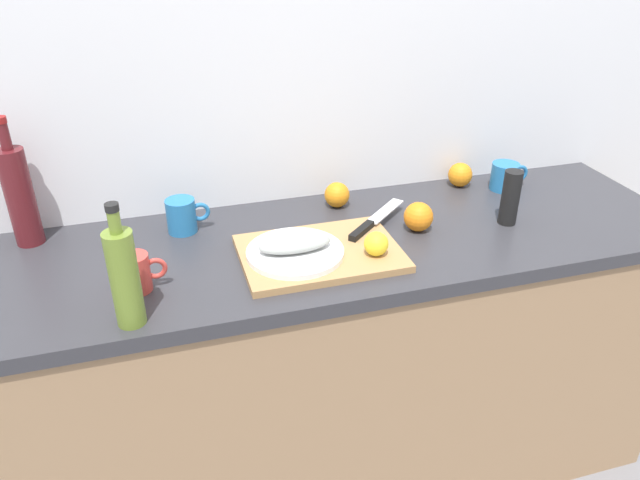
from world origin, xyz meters
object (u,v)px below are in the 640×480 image
wine_bottle (19,195)px  coffee_mug_0 (182,216)px  olive_oil_bottle (124,277)px  white_plate (295,252)px  fish_fillet (295,244)px  lemon_0 (376,244)px  chef_knife (371,223)px  coffee_mug_1 (505,176)px  pepper_mill (510,198)px  coffee_mug_2 (137,273)px  orange_0 (460,175)px  cutting_board (320,253)px

wine_bottle → coffee_mug_0: size_ratio=2.90×
olive_oil_bottle → wine_bottle: 0.53m
white_plate → olive_oil_bottle: bearing=-159.7°
fish_fillet → lemon_0: (0.20, -0.06, -0.00)m
coffee_mug_0 → chef_knife: bearing=-17.4°
coffee_mug_1 → pepper_mill: size_ratio=0.79×
olive_oil_bottle → pepper_mill: 1.08m
olive_oil_bottle → coffee_mug_2: bearing=81.5°
olive_oil_bottle → coffee_mug_1: olive_oil_bottle is taller
orange_0 → pepper_mill: pepper_mill is taller
fish_fillet → lemon_0: size_ratio=2.98×
fish_fillet → coffee_mug_1: size_ratio=1.48×
coffee_mug_0 → orange_0: size_ratio=1.56×
coffee_mug_2 → orange_0: size_ratio=1.42×
lemon_0 → pepper_mill: 0.46m
white_plate → coffee_mug_2: coffee_mug_2 is taller
chef_knife → olive_oil_bottle: 0.71m
pepper_mill → coffee_mug_0: bearing=166.7°
coffee_mug_2 → wine_bottle: bearing=130.1°
olive_oil_bottle → wine_bottle: wine_bottle is taller
cutting_board → pepper_mill: bearing=3.3°
cutting_board → fish_fillet: fish_fillet is taller
lemon_0 → chef_knife: bearing=74.3°
olive_oil_bottle → coffee_mug_0: (0.15, 0.41, -0.07)m
coffee_mug_2 → pepper_mill: bearing=3.4°
cutting_board → coffee_mug_1: bearing=19.7°
coffee_mug_2 → pepper_mill: 1.05m
lemon_0 → coffee_mug_0: coffee_mug_0 is taller
orange_0 → wine_bottle: bearing=-179.4°
lemon_0 → wine_bottle: wine_bottle is taller
olive_oil_bottle → orange_0: olive_oil_bottle is taller
olive_oil_bottle → coffee_mug_0: size_ratio=2.38×
coffee_mug_1 → coffee_mug_2: 1.20m
white_plate → coffee_mug_1: bearing=18.5°
olive_oil_bottle → pepper_mill: bearing=10.3°
wine_bottle → coffee_mug_2: 0.44m
cutting_board → pepper_mill: pepper_mill is taller
fish_fillet → chef_knife: bearing=21.6°
coffee_mug_0 → coffee_mug_2: (-0.13, -0.28, -0.00)m
chef_knife → coffee_mug_0: 0.53m
fish_fillet → olive_oil_bottle: (-0.41, -0.15, 0.07)m
chef_knife → lemon_0: bearing=-147.4°
cutting_board → coffee_mug_0: (-0.33, 0.25, 0.04)m
white_plate → wine_bottle: wine_bottle is taller
pepper_mill → lemon_0: bearing=-167.7°
chef_knife → olive_oil_bottle: olive_oil_bottle is taller
white_plate → coffee_mug_1: coffee_mug_1 is taller
fish_fillet → orange_0: (0.64, 0.32, -0.01)m
wine_bottle → coffee_mug_0: wine_bottle is taller
white_plate → olive_oil_bottle: (-0.41, -0.15, 0.09)m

